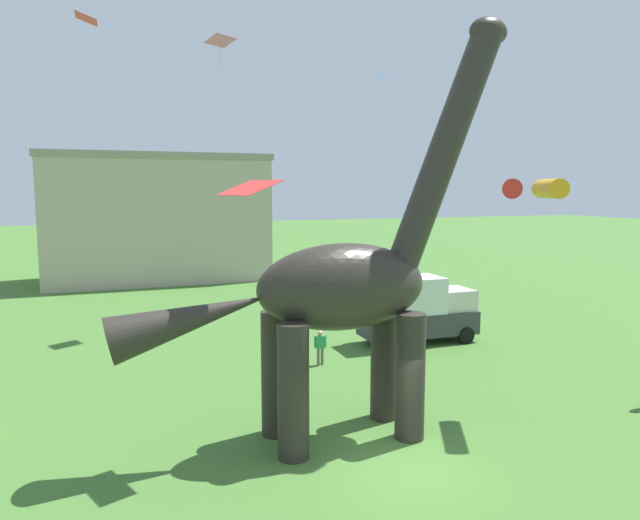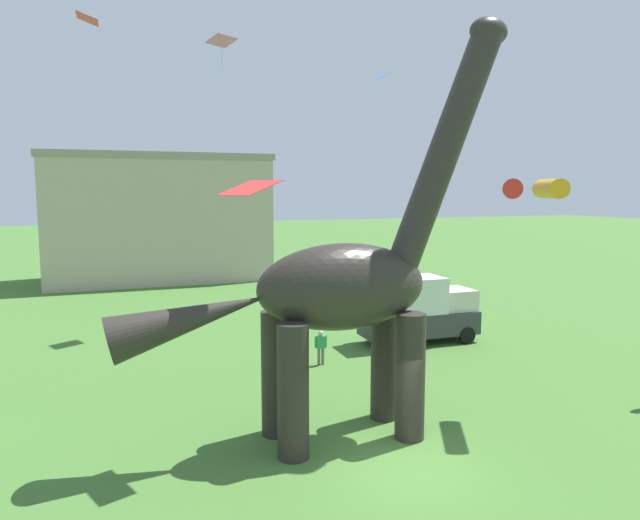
% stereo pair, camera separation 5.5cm
% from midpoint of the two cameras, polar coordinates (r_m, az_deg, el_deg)
% --- Properties ---
extents(ground_plane, '(240.00, 240.00, 0.00)m').
position_cam_midpoint_polar(ground_plane, '(16.55, 8.29, -19.51)').
color(ground_plane, '#42702D').
extents(dinosaur_sculpture, '(11.99, 2.54, 12.53)m').
position_cam_midpoint_polar(dinosaur_sculpture, '(16.99, 2.14, -2.63)').
color(dinosaur_sculpture, '#2D2823').
rests_on(dinosaur_sculpture, ground_plane).
extents(parked_box_truck, '(5.65, 2.38, 3.20)m').
position_cam_midpoint_polar(parked_box_truck, '(28.53, 9.50, -4.71)').
color(parked_box_truck, '#38383D').
rests_on(parked_box_truck, ground_plane).
extents(person_strolling_adult, '(0.55, 0.24, 1.48)m').
position_cam_midpoint_polar(person_strolling_adult, '(24.76, 0.14, -8.19)').
color(person_strolling_adult, '#6B6056').
rests_on(person_strolling_adult, ground_plane).
extents(kite_mid_center, '(1.65, 1.91, 0.42)m').
position_cam_midpoint_polar(kite_mid_center, '(16.01, -6.77, 7.00)').
color(kite_mid_center, red).
extents(kite_trailing, '(1.04, 1.41, 0.36)m').
position_cam_midpoint_polar(kite_trailing, '(32.39, -21.67, 20.99)').
color(kite_trailing, red).
extents(kite_mid_left, '(2.28, 2.25, 0.65)m').
position_cam_midpoint_polar(kite_mid_left, '(20.21, 20.85, 6.50)').
color(kite_mid_left, orange).
extents(kite_far_right, '(1.78, 1.66, 1.84)m').
position_cam_midpoint_polar(kite_far_right, '(32.91, -9.50, 20.30)').
color(kite_far_right, pink).
extents(kite_near_high, '(0.83, 1.13, 0.37)m').
position_cam_midpoint_polar(kite_near_high, '(42.69, 6.10, 17.32)').
color(kite_near_high, '#287AE5').
extents(background_building_block, '(17.38, 8.43, 10.12)m').
position_cam_midpoint_polar(background_building_block, '(49.42, -15.43, 4.02)').
color(background_building_block, '#B7A893').
rests_on(background_building_block, ground_plane).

